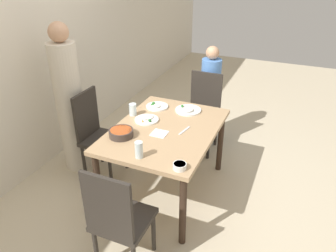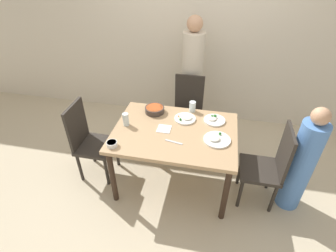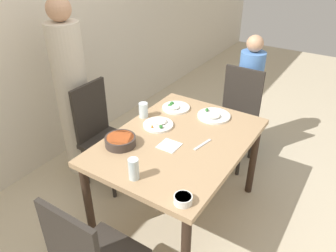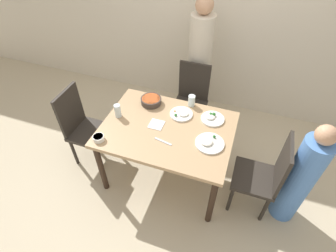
{
  "view_description": "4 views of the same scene",
  "coord_description": "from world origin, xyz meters",
  "px_view_note": "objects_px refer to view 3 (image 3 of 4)",
  "views": [
    {
      "loc": [
        -2.47,
        -1.08,
        2.22
      ],
      "look_at": [
        -0.12,
        -0.08,
        0.84
      ],
      "focal_mm": 35.0,
      "sensor_mm": 36.0,
      "label": 1
    },
    {
      "loc": [
        0.37,
        -2.14,
        2.37
      ],
      "look_at": [
        -0.07,
        0.01,
        0.78
      ],
      "focal_mm": 28.0,
      "sensor_mm": 36.0,
      "label": 2
    },
    {
      "loc": [
        -1.73,
        -1.02,
        2.04
      ],
      "look_at": [
        -0.07,
        0.05,
        0.86
      ],
      "focal_mm": 35.0,
      "sensor_mm": 36.0,
      "label": 3
    },
    {
      "loc": [
        0.61,
        -1.71,
        2.53
      ],
      "look_at": [
        0.03,
        -0.07,
        0.83
      ],
      "focal_mm": 28.0,
      "sensor_mm": 36.0,
      "label": 4
    }
  ],
  "objects_px": {
    "person_child": "(248,98)",
    "chair_adult_spot": "(102,133)",
    "bowl_curry": "(120,141)",
    "plate_rice_adult": "(214,116)",
    "glass_water_tall": "(143,110)",
    "person_adult": "(73,98)",
    "chair_child_spot": "(236,115)"
  },
  "relations": [
    {
      "from": "chair_adult_spot",
      "to": "chair_child_spot",
      "type": "height_order",
      "value": "same"
    },
    {
      "from": "plate_rice_adult",
      "to": "glass_water_tall",
      "type": "distance_m",
      "value": 0.57
    },
    {
      "from": "bowl_curry",
      "to": "glass_water_tall",
      "type": "bearing_deg",
      "value": 14.42
    },
    {
      "from": "bowl_curry",
      "to": "person_adult",
      "type": "bearing_deg",
      "value": 68.68
    },
    {
      "from": "person_child",
      "to": "chair_adult_spot",
      "type": "bearing_deg",
      "value": 144.98
    },
    {
      "from": "chair_adult_spot",
      "to": "bowl_curry",
      "type": "distance_m",
      "value": 0.66
    },
    {
      "from": "chair_adult_spot",
      "to": "bowl_curry",
      "type": "bearing_deg",
      "value": -122.13
    },
    {
      "from": "glass_water_tall",
      "to": "bowl_curry",
      "type": "bearing_deg",
      "value": -165.58
    },
    {
      "from": "person_adult",
      "to": "person_child",
      "type": "xyz_separation_m",
      "value": [
        1.24,
        -1.18,
        -0.2
      ]
    },
    {
      "from": "person_child",
      "to": "glass_water_tall",
      "type": "relative_size",
      "value": 9.87
    },
    {
      "from": "person_adult",
      "to": "chair_adult_spot",
      "type": "bearing_deg",
      "value": -90.0
    },
    {
      "from": "chair_adult_spot",
      "to": "bowl_curry",
      "type": "xyz_separation_m",
      "value": [
        -0.32,
        -0.5,
        0.27
      ]
    },
    {
      "from": "person_adult",
      "to": "plate_rice_adult",
      "type": "bearing_deg",
      "value": -71.14
    },
    {
      "from": "glass_water_tall",
      "to": "plate_rice_adult",
      "type": "bearing_deg",
      "value": -57.78
    },
    {
      "from": "chair_adult_spot",
      "to": "glass_water_tall",
      "type": "distance_m",
      "value": 0.51
    },
    {
      "from": "person_adult",
      "to": "glass_water_tall",
      "type": "distance_m",
      "value": 0.71
    },
    {
      "from": "person_adult",
      "to": "bowl_curry",
      "type": "height_order",
      "value": "person_adult"
    },
    {
      "from": "chair_adult_spot",
      "to": "bowl_curry",
      "type": "height_order",
      "value": "chair_adult_spot"
    },
    {
      "from": "chair_adult_spot",
      "to": "plate_rice_adult",
      "type": "height_order",
      "value": "chair_adult_spot"
    },
    {
      "from": "chair_child_spot",
      "to": "glass_water_tall",
      "type": "distance_m",
      "value": 1.02
    },
    {
      "from": "chair_adult_spot",
      "to": "person_adult",
      "type": "relative_size",
      "value": 0.58
    },
    {
      "from": "bowl_curry",
      "to": "plate_rice_adult",
      "type": "height_order",
      "value": "bowl_curry"
    },
    {
      "from": "chair_adult_spot",
      "to": "chair_child_spot",
      "type": "xyz_separation_m",
      "value": [
        0.96,
        -0.87,
        0.0
      ]
    },
    {
      "from": "chair_child_spot",
      "to": "bowl_curry",
      "type": "distance_m",
      "value": 1.35
    },
    {
      "from": "bowl_curry",
      "to": "plate_rice_adult",
      "type": "xyz_separation_m",
      "value": [
        0.72,
        -0.37,
        -0.02
      ]
    },
    {
      "from": "person_adult",
      "to": "person_child",
      "type": "height_order",
      "value": "person_adult"
    },
    {
      "from": "glass_water_tall",
      "to": "chair_adult_spot",
      "type": "bearing_deg",
      "value": 104.33
    },
    {
      "from": "person_child",
      "to": "person_adult",
      "type": "bearing_deg",
      "value": 136.53
    },
    {
      "from": "person_adult",
      "to": "person_child",
      "type": "bearing_deg",
      "value": -43.47
    },
    {
      "from": "bowl_curry",
      "to": "chair_child_spot",
      "type": "bearing_deg",
      "value": -16.07
    },
    {
      "from": "person_child",
      "to": "glass_water_tall",
      "type": "bearing_deg",
      "value": 157.44
    },
    {
      "from": "plate_rice_adult",
      "to": "person_adult",
      "type": "bearing_deg",
      "value": 108.86
    }
  ]
}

